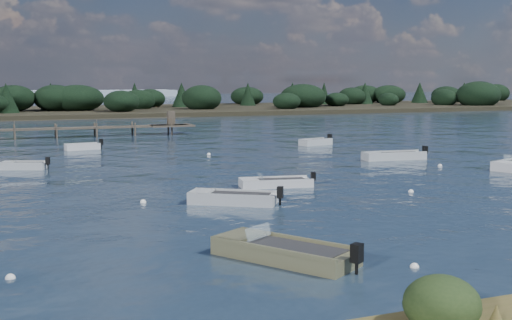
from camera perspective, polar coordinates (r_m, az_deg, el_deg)
name	(u,v)px	position (r m, az deg, el deg)	size (l,w,h in m)	color
ground	(119,128)	(86.73, -12.06, 2.80)	(400.00, 400.00, 0.00)	#172535
dinghy_mid_white_a	(275,184)	(38.06, 1.74, -2.17)	(4.65, 2.30, 1.07)	silver
tender_far_grey_b	(316,143)	(62.61, 5.32, 1.49)	(3.79, 2.17, 1.27)	#ADB2B4
dinghy_near_olive	(284,255)	(22.78, 2.49, -8.42)	(4.35, 5.40, 1.36)	#74724D
tender_far_grey	(24,167)	(48.34, -19.96, -0.59)	(3.44, 2.26, 1.10)	#ADB2B4
tender_far_white	(83,148)	(60.21, -15.17, 1.04)	(3.47, 1.62, 1.17)	silver
dinghy_mid_grey	(233,200)	(32.91, -2.07, -3.59)	(4.62, 3.82, 1.21)	#ADB2B4
dinghy_extra_a	(394,157)	(52.11, 12.15, 0.23)	(5.52, 1.98, 1.30)	#ADB2B4
buoy_a	(414,267)	(22.56, 13.91, -9.25)	(0.32, 0.32, 0.32)	white
buoy_b	(411,192)	(37.22, 13.61, -2.80)	(0.32, 0.32, 0.32)	white
buoy_c	(143,202)	(33.67, -10.00, -3.74)	(0.32, 0.32, 0.32)	white
buoy_e	(209,155)	(54.54, -4.22, 0.48)	(0.32, 0.32, 0.32)	white
buoy_extra_a	(440,166)	(48.96, 16.03, -0.53)	(0.32, 0.32, 0.32)	white
buoy_extra_b	(10,279)	(22.17, -21.00, -9.81)	(0.32, 0.32, 0.32)	white
far_headland	(209,101)	(131.42, -4.23, 5.21)	(190.00, 40.00, 5.80)	black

